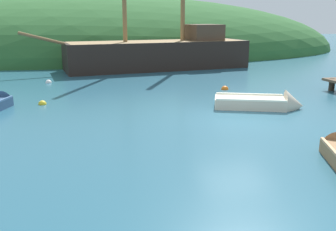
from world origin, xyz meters
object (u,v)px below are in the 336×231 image
object	(u,v)px
buoy_yellow	(42,104)
buoy_orange	(225,89)
sailing_ship	(159,58)
buoy_white	(49,83)
rowboat_outer_left	(264,104)

from	to	relation	value
buoy_yellow	buoy_orange	bearing A→B (deg)	8.35
buoy_yellow	sailing_ship	bearing A→B (deg)	53.53
buoy_white	sailing_ship	bearing A→B (deg)	30.64
buoy_yellow	buoy_orange	xyz separation A→B (m)	(8.62, 1.27, 0.00)
rowboat_outer_left	sailing_ship	bearing A→B (deg)	118.10
sailing_ship	buoy_orange	world-z (taller)	sailing_ship
sailing_ship	buoy_orange	bearing A→B (deg)	92.52
buoy_orange	buoy_white	size ratio (longest dim) A/B	1.09
buoy_yellow	rowboat_outer_left	bearing A→B (deg)	-18.41
rowboat_outer_left	buoy_white	world-z (taller)	rowboat_outer_left
sailing_ship	buoy_white	world-z (taller)	sailing_ship
buoy_yellow	buoy_white	size ratio (longest dim) A/B	0.99
buoy_yellow	buoy_orange	size ratio (longest dim) A/B	0.90
sailing_ship	rowboat_outer_left	distance (m)	12.79
rowboat_outer_left	buoy_white	bearing A→B (deg)	157.83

